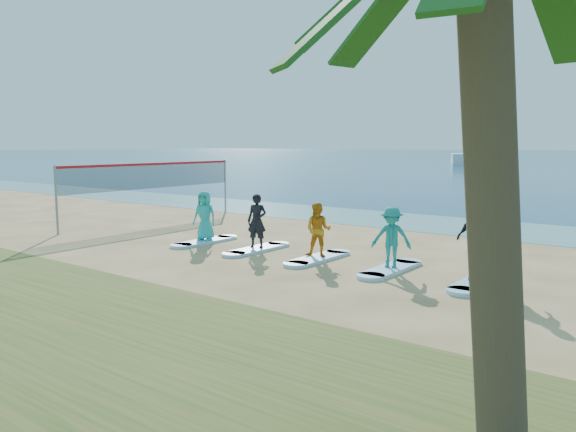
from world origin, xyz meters
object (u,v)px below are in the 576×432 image
Objects in this scene: surfboard_4 at (478,282)px; surfboard_3 at (391,269)px; boat_offshore_a at (459,164)px; student_1 at (257,221)px; student_4 at (480,240)px; volleyball_net at (153,176)px; student_3 at (391,237)px; surfboard_1 at (257,249)px; student_2 at (318,230)px; student_0 at (205,216)px; surfboard_0 at (205,241)px; surfboard_2 at (318,258)px.

surfboard_3 is at bearing 180.00° from surfboard_4.
student_1 is at bearing -97.38° from boat_offshore_a.
student_4 is at bearing 0.00° from surfboard_3.
surfboard_3 is (12.38, -2.41, -1.86)m from volleyball_net.
boat_offshore_a is 80.75m from student_3.
surfboard_1 is 2.41m from student_2.
volleyball_net reaches higher than surfboard_1.
surfboard_3 is at bearing -17.00° from student_0.
volleyball_net is at bearing 139.53° from student_0.
surfboard_4 is at bearing 0.00° from student_4.
student_1 is at bearing 159.71° from student_2.
student_0 is at bearing -23.47° from volleyball_net.
surfboard_1 is 1.33× the size of student_1.
surfboard_0 and surfboard_3 have the same top height.
surfboard_4 is at bearing -92.78° from boat_offshore_a.
student_2 is 2.27m from student_3.
student_4 reaches higher than surfboard_3.
surfboard_4 is (2.27, 0.00, 0.00)m from surfboard_3.
student_4 reaches higher than student_3.
student_2 is at bearing 0.00° from surfboard_0.
surfboard_0 is 6.87m from student_3.
student_3 reaches higher than surfboard_4.
boat_offshore_a is 80.02m from student_2.
student_1 is 6.88m from surfboard_4.
student_1 reaches higher than surfboard_4.
surfboard_1 is at bearing -17.13° from volleyball_net.
boat_offshore_a is 78.74m from student_0.
surfboard_4 is (29.18, -76.13, 0.04)m from boat_offshore_a.
surfboard_2 is 1.40× the size of student_3.
surfboard_0 is 1.35× the size of student_0.
surfboard_2 is at bearing -17.00° from student_0.
student_4 is at bearing 0.00° from surfboard_2.
surfboard_2 is at bearing 161.73° from student_3.
volleyball_net is at bearing 156.53° from surfboard_0.
student_2 reaches higher than surfboard_4.
student_1 is 2.27m from student_2.
student_3 is at bearing 0.00° from surfboard_2.
student_2 is 0.81× the size of student_4.
student_4 is (2.27, 0.00, 0.99)m from surfboard_3.
student_3 is 2.28m from student_4.
student_4 is at bearing -18.27° from student_3.
student_1 is 0.75× the size of surfboard_4.
surfboard_1 is at bearing -97.38° from boat_offshore_a.
boat_offshore_a reaches higher than surfboard_4.
volleyball_net is 8.41m from surfboard_1.
volleyball_net is at bearing -102.60° from boat_offshore_a.
surfboard_0 and surfboard_2 have the same top height.
student_4 is at bearing 0.00° from surfboard_1.
boat_offshore_a is 80.75m from surfboard_3.
student_4 is at bearing -20.29° from student_2.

